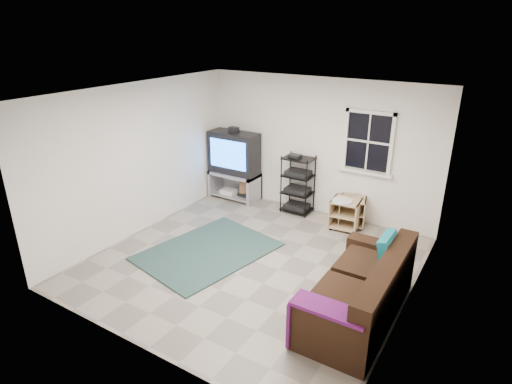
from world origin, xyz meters
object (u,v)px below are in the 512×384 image
Objects in this scene: side_table_left at (352,210)px; sofa at (361,294)px; av_rack at (298,188)px; side_table_right at (346,211)px; tv_unit at (234,160)px.

sofa is (1.02, -2.51, 0.05)m from side_table_left.
side_table_right is at bearing -9.09° from av_rack.
av_rack is (1.45, 0.05, -0.34)m from tv_unit.
sofa is (2.14, -2.49, -0.17)m from av_rack.
tv_unit is 4.36m from sofa.
tv_unit reaches higher than av_rack.
sofa is at bearing -65.05° from side_table_right.
av_rack is at bearing -179.16° from side_table_left.
av_rack is 3.29m from sofa.
av_rack is 0.56× the size of sofa.
tv_unit is at bearing -178.44° from side_table_left.
tv_unit is at bearing -177.88° from av_rack.
av_rack reaches higher than side_table_left.
sofa reaches higher than side_table_right.
side_table_left is at bearing 71.14° from side_table_right.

